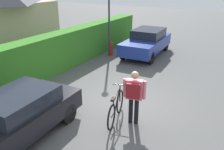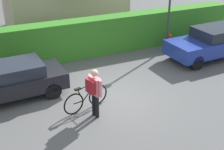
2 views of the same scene
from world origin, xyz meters
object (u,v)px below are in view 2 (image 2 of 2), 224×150
object	(u,v)px
person_rider	(94,89)
street_lamp	(170,0)
parked_car_near	(11,80)
bicycle	(86,98)
fire_hydrant	(169,42)
parked_car_far	(211,42)

from	to	relation	value
person_rider	street_lamp	size ratio (longest dim) A/B	0.44
parked_car_near	person_rider	xyz separation A→B (m)	(2.24, -2.40, 0.32)
bicycle	fire_hydrant	world-z (taller)	bicycle
parked_car_near	person_rider	distance (m)	3.31
parked_car_near	street_lamp	bearing A→B (deg)	12.60
bicycle	person_rider	size ratio (longest dim) A/B	1.02
bicycle	street_lamp	xyz separation A→B (m)	(5.66, 3.60, 2.11)
parked_car_near	fire_hydrant	distance (m)	8.11
parked_car_far	parked_car_near	bearing A→B (deg)	-179.99
parked_car_far	street_lamp	bearing A→B (deg)	126.39
parked_car_near	parked_car_far	world-z (taller)	parked_car_far
fire_hydrant	person_rider	bearing A→B (deg)	-144.19
bicycle	fire_hydrant	size ratio (longest dim) A/B	2.12
parked_car_near	person_rider	bearing A→B (deg)	-46.97
bicycle	person_rider	xyz separation A→B (m)	(0.09, -0.55, 0.61)
street_lamp	person_rider	bearing A→B (deg)	-143.32
parked_car_near	fire_hydrant	world-z (taller)	parked_car_near
parked_car_near	parked_car_far	bearing A→B (deg)	0.01
fire_hydrant	parked_car_near	bearing A→B (deg)	-167.92
bicycle	fire_hydrant	bearing A→B (deg)	31.62
bicycle	street_lamp	distance (m)	7.04
bicycle	person_rider	bearing A→B (deg)	-80.89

